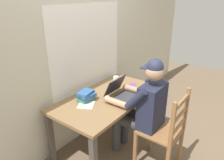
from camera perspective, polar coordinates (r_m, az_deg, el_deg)
ground_plane at (r=2.96m, az=-1.05°, el=-16.63°), size 8.00×8.00×0.00m
back_wall at (r=2.66m, az=-9.06°, el=9.84°), size 6.00×0.08×2.60m
desk at (r=2.61m, az=-1.14°, el=-6.19°), size 1.38×0.75×0.70m
seated_person at (r=2.41m, az=8.30°, el=-6.82°), size 0.50×0.60×1.26m
wooden_chair at (r=2.43m, az=13.95°, el=-13.22°), size 0.42×0.42×0.95m
laptop at (r=2.55m, az=2.56°, el=-3.35°), size 0.33×0.32×0.22m
computer_mouse at (r=2.75m, az=6.06°, el=-2.31°), size 0.06×0.10×0.03m
coffee_mug_white at (r=2.93m, az=1.07°, el=0.12°), size 0.11×0.07×0.10m
coffee_mug_dark at (r=2.84m, az=9.65°, el=-0.93°), size 0.12×0.08×0.10m
book_stack_main at (r=2.46m, az=-6.94°, el=-4.30°), size 0.21×0.17×0.12m
paper_pile_near_laptop at (r=2.40m, az=-6.90°, el=-6.56°), size 0.24×0.23×0.01m
landscape_photo_print at (r=2.89m, az=5.52°, el=-1.32°), size 0.15×0.12×0.00m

